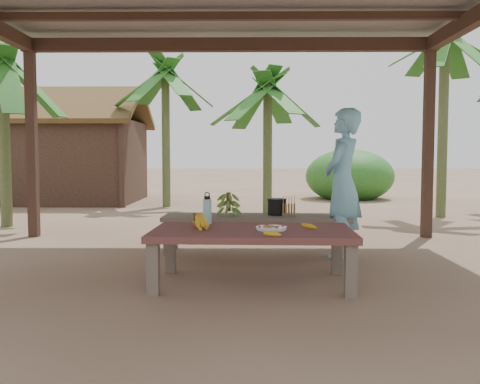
{
  "coord_description": "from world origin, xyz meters",
  "views": [
    {
      "loc": [
        0.23,
        -5.26,
        1.17
      ],
      "look_at": [
        0.18,
        0.06,
        0.8
      ],
      "focal_mm": 40.0,
      "sensor_mm": 36.0,
      "label": 1
    }
  ],
  "objects_px": {
    "plate": "(271,228)",
    "woman": "(343,183)",
    "cooking_pot": "(277,207)",
    "work_table": "(252,236)",
    "water_flask": "(207,210)",
    "ripe_banana_bunch": "(194,220)",
    "bench": "(256,220)"
  },
  "relations": [
    {
      "from": "plate",
      "to": "woman",
      "type": "bearing_deg",
      "value": 57.86
    },
    {
      "from": "plate",
      "to": "cooking_pot",
      "type": "distance_m",
      "value": 1.65
    },
    {
      "from": "work_table",
      "to": "water_flask",
      "type": "bearing_deg",
      "value": 141.16
    },
    {
      "from": "water_flask",
      "to": "cooking_pot",
      "type": "relative_size",
      "value": 1.4
    },
    {
      "from": "cooking_pot",
      "to": "plate",
      "type": "bearing_deg",
      "value": -95.11
    },
    {
      "from": "work_table",
      "to": "water_flask",
      "type": "relative_size",
      "value": 5.88
    },
    {
      "from": "plate",
      "to": "water_flask",
      "type": "height_order",
      "value": "water_flask"
    },
    {
      "from": "work_table",
      "to": "woman",
      "type": "xyz_separation_m",
      "value": [
        1.05,
        1.34,
        0.42
      ]
    },
    {
      "from": "plate",
      "to": "cooking_pot",
      "type": "height_order",
      "value": "cooking_pot"
    },
    {
      "from": "plate",
      "to": "cooking_pot",
      "type": "xyz_separation_m",
      "value": [
        0.15,
        1.65,
        0.03
      ]
    },
    {
      "from": "ripe_banana_bunch",
      "to": "work_table",
      "type": "bearing_deg",
      "value": -1.34
    },
    {
      "from": "work_table",
      "to": "ripe_banana_bunch",
      "type": "xyz_separation_m",
      "value": [
        -0.53,
        0.01,
        0.14
      ]
    },
    {
      "from": "water_flask",
      "to": "woman",
      "type": "height_order",
      "value": "woman"
    },
    {
      "from": "ripe_banana_bunch",
      "to": "cooking_pot",
      "type": "bearing_deg",
      "value": 61.81
    },
    {
      "from": "ripe_banana_bunch",
      "to": "water_flask",
      "type": "bearing_deg",
      "value": 75.82
    },
    {
      "from": "ripe_banana_bunch",
      "to": "water_flask",
      "type": "relative_size",
      "value": 0.82
    },
    {
      "from": "bench",
      "to": "ripe_banana_bunch",
      "type": "height_order",
      "value": "ripe_banana_bunch"
    },
    {
      "from": "bench",
      "to": "plate",
      "type": "xyz_separation_m",
      "value": [
        0.1,
        -1.59,
        0.12
      ]
    },
    {
      "from": "work_table",
      "to": "plate",
      "type": "bearing_deg",
      "value": -18.96
    },
    {
      "from": "bench",
      "to": "woman",
      "type": "height_order",
      "value": "woman"
    },
    {
      "from": "cooking_pot",
      "to": "woman",
      "type": "relative_size",
      "value": 0.13
    },
    {
      "from": "ripe_banana_bunch",
      "to": "water_flask",
      "type": "distance_m",
      "value": 0.38
    },
    {
      "from": "water_flask",
      "to": "woman",
      "type": "bearing_deg",
      "value": 33.11
    },
    {
      "from": "woman",
      "to": "work_table",
      "type": "bearing_deg",
      "value": -9.6
    },
    {
      "from": "work_table",
      "to": "water_flask",
      "type": "height_order",
      "value": "water_flask"
    },
    {
      "from": "bench",
      "to": "woman",
      "type": "distance_m",
      "value": 1.1
    },
    {
      "from": "work_table",
      "to": "cooking_pot",
      "type": "height_order",
      "value": "cooking_pot"
    },
    {
      "from": "bench",
      "to": "cooking_pot",
      "type": "xyz_separation_m",
      "value": [
        0.25,
        0.05,
        0.15
      ]
    },
    {
      "from": "work_table",
      "to": "ripe_banana_bunch",
      "type": "relative_size",
      "value": 7.16
    },
    {
      "from": "plate",
      "to": "water_flask",
      "type": "distance_m",
      "value": 0.75
    },
    {
      "from": "work_table",
      "to": "bench",
      "type": "relative_size",
      "value": 0.82
    },
    {
      "from": "ripe_banana_bunch",
      "to": "cooking_pot",
      "type": "height_order",
      "value": "ripe_banana_bunch"
    }
  ]
}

